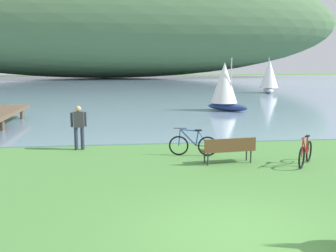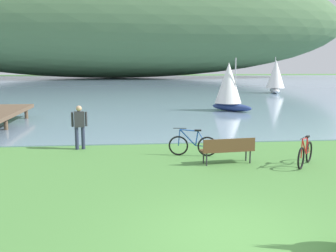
% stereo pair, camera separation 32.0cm
% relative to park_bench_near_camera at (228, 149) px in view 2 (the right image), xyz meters
% --- Properties ---
extents(ground_plane, '(200.00, 200.00, 0.00)m').
position_rel_park_bench_near_camera_xyz_m(ground_plane, '(-1.28, -5.44, -0.52)').
color(ground_plane, '#518E42').
extents(bay_water, '(180.00, 80.00, 0.04)m').
position_rel_park_bench_near_camera_xyz_m(bay_water, '(-1.28, 43.42, -0.50)').
color(bay_water, '#7A99B2').
rests_on(bay_water, ground).
extents(distant_hillside, '(99.17, 28.00, 22.82)m').
position_rel_park_bench_near_camera_xyz_m(distant_hillside, '(-6.48, 71.40, 10.93)').
color(distant_hillside, '#4C7047').
rests_on(distant_hillside, bay_water).
extents(park_bench_near_camera, '(1.85, 0.70, 0.88)m').
position_rel_park_bench_near_camera_xyz_m(park_bench_near_camera, '(0.00, 0.00, 0.00)').
color(park_bench_near_camera, brown).
rests_on(park_bench_near_camera, ground).
extents(bicycle_leaning_near_bench, '(1.74, 0.46, 1.01)m').
position_rel_park_bench_near_camera_xyz_m(bicycle_leaning_near_bench, '(-0.98, 1.25, -0.12)').
color(bicycle_leaning_near_bench, black).
rests_on(bicycle_leaning_near_bench, ground).
extents(bicycle_beside_path, '(1.14, 1.43, 1.01)m').
position_rel_park_bench_near_camera_xyz_m(bicycle_beside_path, '(2.45, -0.50, -0.12)').
color(bicycle_beside_path, black).
rests_on(bicycle_beside_path, ground).
extents(person_at_shoreline, '(0.60, 0.28, 1.71)m').
position_rel_park_bench_near_camera_xyz_m(person_at_shoreline, '(-5.16, 2.76, 0.46)').
color(person_at_shoreline, '#282D47').
rests_on(person_at_shoreline, ground).
extents(sailboat_nearest_to_shore, '(2.85, 2.90, 3.60)m').
position_rel_park_bench_near_camera_xyz_m(sailboat_nearest_to_shore, '(3.56, 13.92, 1.21)').
color(sailboat_nearest_to_shore, navy).
rests_on(sailboat_nearest_to_shore, bay_water).
extents(sailboat_mid_bay, '(2.26, 3.37, 3.83)m').
position_rel_park_bench_near_camera_xyz_m(sailboat_mid_bay, '(12.40, 28.59, 1.32)').
color(sailboat_mid_bay, white).
rests_on(sailboat_mid_bay, bay_water).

